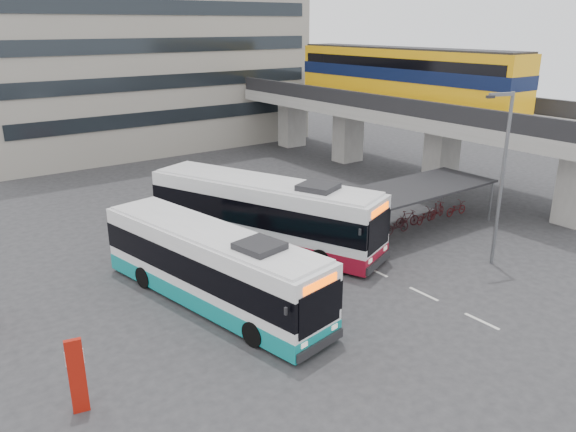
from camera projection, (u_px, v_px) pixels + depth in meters
ground at (336, 285)px, 25.65m from camera, size 120.00×120.00×0.00m
viaduct at (402, 95)px, 42.44m from camera, size 8.00×32.00×9.68m
bike_shelter at (414, 206)px, 32.28m from camera, size 10.00×4.00×2.54m
office_block at (134, 10)px, 52.33m from camera, size 30.00×15.00×25.00m
road_markings at (424, 294)px, 24.78m from camera, size 0.15×7.60×0.01m
bus_main at (264, 213)px, 29.73m from camera, size 7.56×13.22×3.88m
bus_teal at (211, 267)px, 23.55m from camera, size 4.71×12.22×3.53m
pedestrian at (202, 278)px, 24.45m from camera, size 0.66×0.69×1.58m
lamp_post at (501, 170)px, 26.37m from camera, size 1.45×0.59×8.43m
sign_totem_south at (77, 375)px, 16.88m from camera, size 0.54×0.26×2.51m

